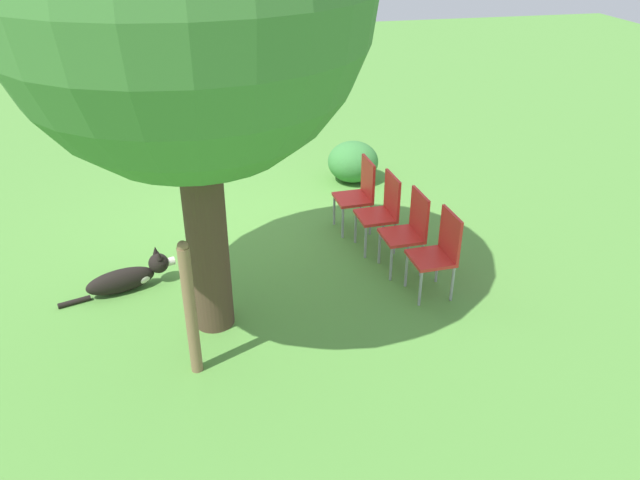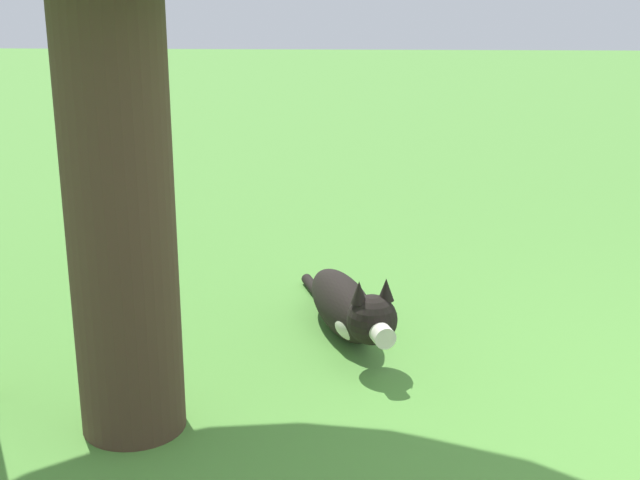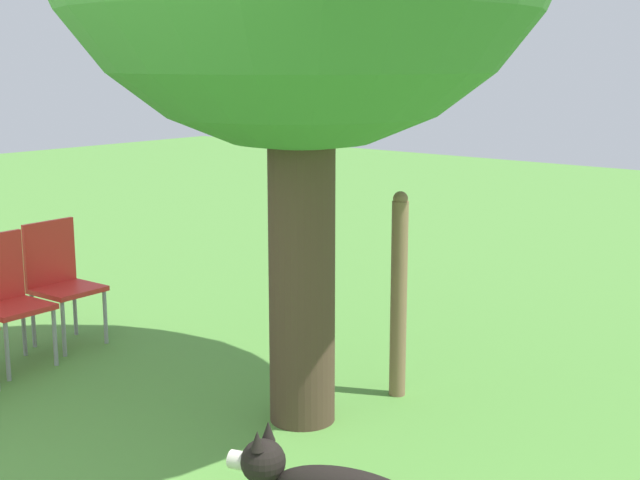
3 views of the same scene
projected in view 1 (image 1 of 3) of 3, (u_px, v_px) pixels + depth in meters
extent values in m
plane|color=#56933D|center=(233.00, 244.00, 7.65)|extent=(30.00, 30.00, 0.00)
cylinder|color=#4C3828|center=(205.00, 220.00, 5.69)|extent=(0.39, 0.39, 2.28)
ellipsoid|color=black|center=(121.00, 281.00, 6.66)|extent=(0.76, 0.44, 0.26)
ellipsoid|color=silver|center=(140.00, 277.00, 6.76)|extent=(0.30, 0.26, 0.16)
sphere|color=black|center=(159.00, 263.00, 6.80)|extent=(0.28, 0.28, 0.22)
cylinder|color=silver|center=(170.00, 262.00, 6.87)|extent=(0.12, 0.12, 0.09)
cone|color=black|center=(155.00, 250.00, 6.79)|extent=(0.07, 0.07, 0.10)
cone|color=black|center=(159.00, 255.00, 6.70)|extent=(0.07, 0.07, 0.10)
cylinder|color=black|center=(74.00, 302.00, 6.49)|extent=(0.33, 0.15, 0.06)
cylinder|color=#846647|center=(191.00, 312.00, 5.30)|extent=(0.10, 0.10, 1.26)
sphere|color=#846647|center=(183.00, 246.00, 4.99)|extent=(0.09, 0.09, 0.09)
cube|color=red|center=(352.00, 199.00, 7.79)|extent=(0.44, 0.46, 0.04)
cube|color=red|center=(368.00, 178.00, 7.71)|extent=(0.05, 0.44, 0.48)
cylinder|color=#99999E|center=(343.00, 223.00, 7.69)|extent=(0.03, 0.03, 0.41)
cylinder|color=#99999E|center=(334.00, 210.00, 8.01)|extent=(0.03, 0.03, 0.41)
cylinder|color=#99999E|center=(370.00, 220.00, 7.77)|extent=(0.03, 0.03, 0.41)
cylinder|color=#99999E|center=(361.00, 207.00, 8.09)|extent=(0.03, 0.03, 0.41)
cube|color=red|center=(375.00, 216.00, 7.35)|extent=(0.44, 0.46, 0.04)
cube|color=red|center=(392.00, 195.00, 7.27)|extent=(0.05, 0.44, 0.48)
cylinder|color=#99999E|center=(365.00, 242.00, 7.26)|extent=(0.03, 0.03, 0.41)
cylinder|color=#99999E|center=(356.00, 228.00, 7.58)|extent=(0.03, 0.03, 0.41)
cylinder|color=#99999E|center=(394.00, 238.00, 7.34)|extent=(0.03, 0.03, 0.41)
cylinder|color=#99999E|center=(383.00, 224.00, 7.66)|extent=(0.03, 0.03, 0.41)
cube|color=red|center=(401.00, 236.00, 6.92)|extent=(0.44, 0.46, 0.04)
cube|color=red|center=(419.00, 213.00, 6.84)|extent=(0.05, 0.44, 0.48)
cylinder|color=#99999E|center=(391.00, 264.00, 6.83)|extent=(0.03, 0.03, 0.41)
cylinder|color=#99999E|center=(379.00, 247.00, 7.15)|extent=(0.03, 0.03, 0.41)
cylinder|color=#99999E|center=(422.00, 260.00, 6.91)|extent=(0.03, 0.03, 0.41)
cylinder|color=#99999E|center=(409.00, 244.00, 7.23)|extent=(0.03, 0.03, 0.41)
cube|color=red|center=(431.00, 258.00, 6.49)|extent=(0.44, 0.46, 0.04)
cube|color=red|center=(450.00, 234.00, 6.41)|extent=(0.05, 0.44, 0.48)
cylinder|color=#99999E|center=(420.00, 288.00, 6.39)|extent=(0.03, 0.03, 0.41)
cylinder|color=#99999E|center=(406.00, 270.00, 6.72)|extent=(0.03, 0.03, 0.41)
cylinder|color=#99999E|center=(452.00, 284.00, 6.47)|extent=(0.03, 0.03, 0.41)
cylinder|color=#99999E|center=(437.00, 265.00, 6.80)|extent=(0.03, 0.03, 0.41)
ellipsoid|color=#3D843D|center=(353.00, 162.00, 9.24)|extent=(0.75, 0.75, 0.60)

